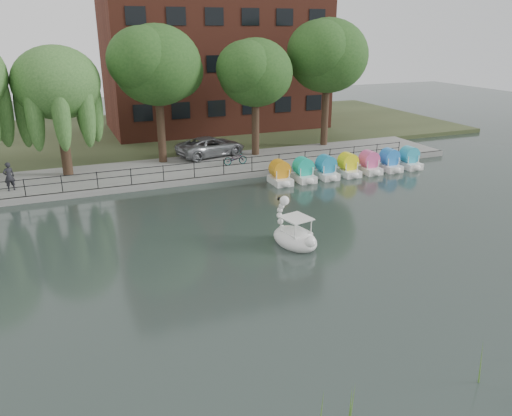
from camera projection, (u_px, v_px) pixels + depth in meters
ground_plane at (281, 269)px, 20.79m from camera, size 120.00×120.00×0.00m
promenade at (184, 170)px, 34.64m from camera, size 40.00×6.00×0.40m
kerb at (195, 181)px, 32.07m from camera, size 40.00×0.25×0.40m
land_strip at (146, 133)px, 46.83m from camera, size 60.00×22.00×0.36m
railing at (194, 166)px, 31.93m from camera, size 32.00×0.05×1.00m
apartment_building at (215, 29)px, 46.18m from camera, size 20.00×10.07×18.00m
willow_mid at (56, 83)px, 30.78m from camera, size 5.32×5.32×8.15m
broadleaf_center at (157, 66)px, 33.69m from camera, size 6.00×6.00×9.25m
broadleaf_right at (255, 73)px, 35.98m from camera, size 5.40×5.40×8.32m
broadleaf_far at (328, 56)px, 38.83m from camera, size 6.30×6.30×9.71m
minivan at (211, 145)px, 37.29m from camera, size 4.08×6.45×1.66m
bicycle at (235, 158)px, 34.97m from camera, size 0.63×1.73×1.00m
pedestrian at (9, 174)px, 29.19m from camera, size 0.84×0.71×1.98m
swan_boat at (294, 235)px, 23.00m from camera, size 2.10×2.82×2.15m
pedal_boat_row at (348, 167)px, 33.83m from camera, size 11.35×1.70×1.40m
reed_bank at (505, 388)px, 13.03m from camera, size 24.00×2.40×1.20m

